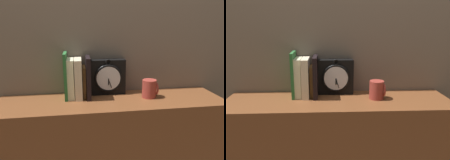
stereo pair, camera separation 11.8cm
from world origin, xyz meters
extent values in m
cube|color=#756656|center=(0.00, 0.19, 1.30)|extent=(6.00, 0.05, 2.60)
cube|color=black|center=(-0.01, 0.12, 1.01)|extent=(0.21, 0.06, 0.21)
torus|color=black|center=(-0.01, 0.09, 1.01)|extent=(0.16, 0.01, 0.16)
cylinder|color=silver|center=(-0.01, 0.08, 1.01)|extent=(0.14, 0.01, 0.14)
cube|color=black|center=(-0.01, 0.08, 1.00)|extent=(0.01, 0.00, 0.04)
cube|color=black|center=(0.00, 0.08, 0.99)|extent=(0.02, 0.00, 0.06)
torus|color=black|center=(-0.01, 0.09, 1.11)|extent=(0.04, 0.01, 0.04)
cube|color=#2B6D34|center=(-0.25, 0.08, 1.04)|extent=(0.02, 0.14, 0.26)
cube|color=beige|center=(-0.22, 0.09, 1.02)|extent=(0.04, 0.14, 0.22)
cube|color=beige|center=(-0.18, 0.08, 1.02)|extent=(0.04, 0.15, 0.22)
cube|color=brown|center=(-0.15, 0.09, 1.00)|extent=(0.02, 0.13, 0.18)
cube|color=black|center=(-0.13, 0.08, 1.03)|extent=(0.02, 0.16, 0.24)
cylinder|color=#9E382D|center=(0.22, 0.02, 0.96)|extent=(0.08, 0.08, 0.10)
torus|color=#9E382D|center=(0.26, 0.02, 0.96)|extent=(0.01, 0.07, 0.07)
camera|label=1|loc=(-0.17, -1.13, 1.33)|focal=35.00mm
camera|label=2|loc=(-0.05, -1.14, 1.33)|focal=35.00mm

